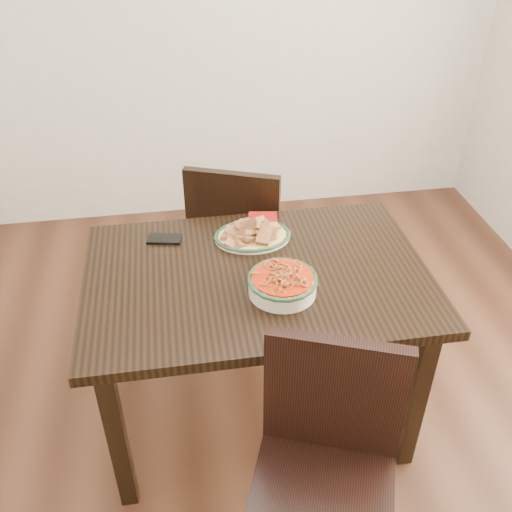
{
  "coord_description": "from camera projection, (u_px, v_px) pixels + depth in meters",
  "views": [
    {
      "loc": [
        -0.26,
        -1.63,
        1.99
      ],
      "look_at": [
        0.01,
        0.01,
        0.81
      ],
      "focal_mm": 40.0,
      "sensor_mm": 36.0,
      "label": 1
    }
  ],
  "objects": [
    {
      "name": "wall_back",
      "position": [
        204.0,
        4.0,
        3.15
      ],
      "size": [
        3.5,
        0.1,
        2.6
      ],
      "primitive_type": "cube",
      "color": "silver",
      "rests_on": "ground"
    },
    {
      "name": "noodle_bowl",
      "position": [
        282.0,
        282.0,
        1.93
      ],
      "size": [
        0.24,
        0.24,
        0.08
      ],
      "color": "white",
      "rests_on": "dining_table"
    },
    {
      "name": "napkin",
      "position": [
        263.0,
        219.0,
        2.34
      ],
      "size": [
        0.13,
        0.11,
        0.01
      ],
      "primitive_type": "cube",
      "rotation": [
        0.0,
        0.0,
        -0.15
      ],
      "color": "maroon",
      "rests_on": "dining_table"
    },
    {
      "name": "smartphone",
      "position": [
        165.0,
        239.0,
        2.22
      ],
      "size": [
        0.14,
        0.09,
        0.01
      ],
      "primitive_type": "cube",
      "rotation": [
        0.0,
        0.0,
        -0.2
      ],
      "color": "black",
      "rests_on": "dining_table"
    },
    {
      "name": "floor",
      "position": [
        254.0,
        408.0,
        2.49
      ],
      "size": [
        3.5,
        3.5,
        0.0
      ],
      "primitive_type": "plane",
      "color": "#3A1E12",
      "rests_on": "ground"
    },
    {
      "name": "chair_far",
      "position": [
        239.0,
        237.0,
        2.69
      ],
      "size": [
        0.54,
        0.54,
        0.89
      ],
      "rotation": [
        0.0,
        0.0,
        2.77
      ],
      "color": "black",
      "rests_on": "ground"
    },
    {
      "name": "chair_near",
      "position": [
        326.0,
        460.0,
        1.7
      ],
      "size": [
        0.54,
        0.54,
        0.89
      ],
      "rotation": [
        0.0,
        0.0,
        -0.37
      ],
      "color": "black",
      "rests_on": "ground"
    },
    {
      "name": "fish_plate",
      "position": [
        252.0,
        229.0,
        2.2
      ],
      "size": [
        0.29,
        0.23,
        0.11
      ],
      "color": "#F2E9CC",
      "rests_on": "dining_table"
    },
    {
      "name": "dining_table",
      "position": [
        257.0,
        293.0,
        2.1
      ],
      "size": [
        1.24,
        0.82,
        0.75
      ],
      "color": "black",
      "rests_on": "ground"
    }
  ]
}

